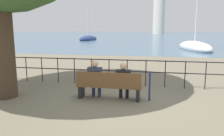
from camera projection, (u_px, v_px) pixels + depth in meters
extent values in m
plane|color=#7A705B|center=(109.00, 99.00, 7.03)|extent=(1000.00, 1000.00, 0.00)
cube|color=slate|center=(152.00, 33.00, 163.42)|extent=(600.00, 300.00, 0.01)
cylinder|color=#423323|center=(1.00, 41.00, 6.91)|extent=(0.75, 0.75, 3.71)
cube|color=brown|center=(109.00, 86.00, 6.96)|extent=(2.05, 0.45, 0.05)
cube|color=brown|center=(108.00, 80.00, 6.71)|extent=(2.05, 0.04, 0.45)
cube|color=black|center=(81.00, 91.00, 7.17)|extent=(0.10, 0.41, 0.40)
cube|color=black|center=(138.00, 94.00, 6.82)|extent=(0.10, 0.41, 0.40)
cylinder|color=#2D3347|center=(94.00, 90.00, 7.24)|extent=(0.11, 0.11, 0.45)
cylinder|color=#2D3347|center=(99.00, 90.00, 7.21)|extent=(0.11, 0.11, 0.45)
cube|color=#2D3347|center=(96.00, 82.00, 7.09)|extent=(0.37, 0.26, 0.14)
cube|color=#2D3347|center=(95.00, 76.00, 6.97)|extent=(0.44, 0.24, 0.57)
sphere|color=tan|center=(95.00, 63.00, 6.90)|extent=(0.23, 0.23, 0.23)
cylinder|color=black|center=(121.00, 91.00, 7.07)|extent=(0.11, 0.11, 0.45)
cylinder|color=black|center=(127.00, 91.00, 7.04)|extent=(0.11, 0.11, 0.45)
cube|color=black|center=(124.00, 84.00, 6.92)|extent=(0.39, 0.26, 0.14)
cube|color=black|center=(123.00, 78.00, 6.80)|extent=(0.46, 0.24, 0.51)
sphere|color=tan|center=(123.00, 66.00, 6.74)|extent=(0.21, 0.21, 0.21)
cylinder|color=black|center=(11.00, 68.00, 9.53)|extent=(0.04, 0.04, 1.05)
cylinder|color=black|center=(26.00, 69.00, 9.39)|extent=(0.04, 0.04, 1.05)
cylinder|color=black|center=(42.00, 69.00, 9.26)|extent=(0.04, 0.04, 1.05)
cylinder|color=black|center=(58.00, 70.00, 9.12)|extent=(0.04, 0.04, 1.05)
cylinder|color=black|center=(74.00, 71.00, 8.99)|extent=(0.04, 0.04, 1.05)
cylinder|color=black|center=(92.00, 71.00, 8.85)|extent=(0.04, 0.04, 1.05)
cylinder|color=black|center=(109.00, 72.00, 8.72)|extent=(0.04, 0.04, 1.05)
cylinder|color=black|center=(127.00, 73.00, 8.58)|extent=(0.04, 0.04, 1.05)
cylinder|color=black|center=(146.00, 73.00, 8.45)|extent=(0.04, 0.04, 1.05)
cylinder|color=black|center=(165.00, 74.00, 8.31)|extent=(0.04, 0.04, 1.05)
cylinder|color=black|center=(185.00, 75.00, 8.18)|extent=(0.04, 0.04, 1.05)
cylinder|color=black|center=(206.00, 75.00, 8.04)|extent=(0.04, 0.04, 1.05)
cylinder|color=black|center=(118.00, 60.00, 8.57)|extent=(15.29, 0.04, 0.04)
cylinder|color=black|center=(118.00, 71.00, 8.64)|extent=(15.29, 0.04, 0.04)
cylinder|color=navy|center=(150.00, 88.00, 6.76)|extent=(0.06, 0.06, 0.84)
cone|color=navy|center=(150.00, 73.00, 6.68)|extent=(0.09, 0.09, 0.11)
ellipsoid|color=navy|center=(88.00, 39.00, 46.00)|extent=(3.19, 7.52, 1.41)
cylinder|color=silver|center=(88.00, 21.00, 45.34)|extent=(0.14, 0.14, 6.73)
ellipsoid|color=white|center=(194.00, 47.00, 23.93)|extent=(3.78, 7.85, 1.40)
cylinder|color=silver|center=(159.00, 15.00, 114.92)|extent=(6.10, 6.10, 19.99)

